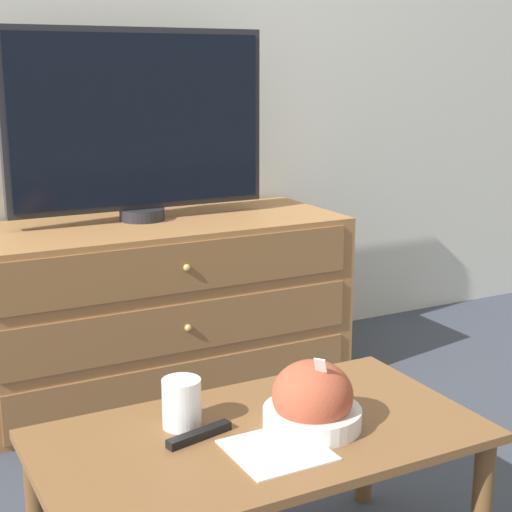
% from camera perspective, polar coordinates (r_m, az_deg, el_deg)
% --- Properties ---
extents(ground_plane, '(12.00, 12.00, 0.00)m').
position_cam_1_polar(ground_plane, '(3.14, -9.89, -7.60)').
color(ground_plane, '#383D47').
extents(wall_back, '(12.00, 0.05, 2.60)m').
position_cam_1_polar(wall_back, '(2.96, -11.12, 16.74)').
color(wall_back, silver).
rests_on(wall_back, ground_plane).
extents(dresser, '(1.30, 0.55, 0.60)m').
position_cam_1_polar(dresser, '(2.80, -7.09, -3.63)').
color(dresser, '#9E6B3D').
rests_on(dresser, ground_plane).
extents(tv, '(0.91, 0.16, 0.65)m').
position_cam_1_polar(tv, '(2.73, -8.54, 9.52)').
color(tv, '#232328').
rests_on(tv, dresser).
extents(coffee_table, '(0.93, 0.50, 0.39)m').
position_cam_1_polar(coffee_table, '(1.70, 0.30, -14.35)').
color(coffee_table, brown).
rests_on(coffee_table, ground_plane).
extents(takeout_bowl, '(0.21, 0.21, 0.17)m').
position_cam_1_polar(takeout_bowl, '(1.67, 4.12, -10.52)').
color(takeout_bowl, silver).
rests_on(takeout_bowl, coffee_table).
extents(drink_cup, '(0.08, 0.08, 0.10)m').
position_cam_1_polar(drink_cup, '(1.68, -5.42, -10.80)').
color(drink_cup, beige).
rests_on(drink_cup, coffee_table).
extents(napkin, '(0.19, 0.19, 0.00)m').
position_cam_1_polar(napkin, '(1.60, 1.55, -13.93)').
color(napkin, silver).
rests_on(napkin, coffee_table).
extents(remote_control, '(0.15, 0.06, 0.02)m').
position_cam_1_polar(remote_control, '(1.64, -4.15, -12.84)').
color(remote_control, black).
rests_on(remote_control, coffee_table).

